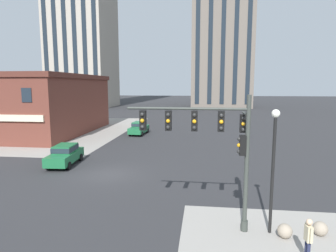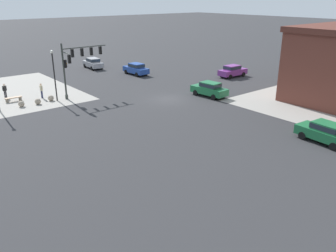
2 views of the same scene
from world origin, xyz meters
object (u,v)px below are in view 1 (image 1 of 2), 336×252
(street_lamp_corner_near, at_px, (273,157))
(car_main_southbound_near, at_px, (139,128))
(bollard_sphere_curb_a, at_px, (285,231))
(bollard_sphere_curb_b, at_px, (320,229))
(car_main_northbound_near, at_px, (65,154))
(traffic_signal_main, at_px, (216,140))
(pedestrian_with_bag, at_px, (308,238))

(street_lamp_corner_near, xyz_separation_m, car_main_southbound_near, (-11.65, 25.04, -2.58))
(bollard_sphere_curb_a, height_order, bollard_sphere_curb_b, same)
(car_main_northbound_near, distance_m, car_main_southbound_near, 15.75)
(bollard_sphere_curb_b, bearing_deg, car_main_northbound_near, 150.21)
(traffic_signal_main, relative_size, bollard_sphere_curb_a, 9.77)
(traffic_signal_main, distance_m, street_lamp_corner_near, 2.59)
(bollard_sphere_curb_a, bearing_deg, car_main_southbound_near, 115.61)
(car_main_southbound_near, bearing_deg, car_main_northbound_near, -100.40)
(bollard_sphere_curb_b, distance_m, pedestrian_with_bag, 2.60)
(traffic_signal_main, relative_size, bollard_sphere_curb_b, 9.77)
(traffic_signal_main, distance_m, car_main_southbound_near, 26.69)
(car_main_northbound_near, xyz_separation_m, car_main_southbound_near, (2.84, 15.49, 0.00))
(traffic_signal_main, height_order, street_lamp_corner_near, traffic_signal_main)
(street_lamp_corner_near, bearing_deg, bollard_sphere_curb_a, -36.11)
(bollard_sphere_curb_b, relative_size, street_lamp_corner_near, 0.11)
(bollard_sphere_curb_a, height_order, car_main_northbound_near, car_main_northbound_near)
(street_lamp_corner_near, bearing_deg, car_main_northbound_near, 146.62)
(bollard_sphere_curb_a, xyz_separation_m, bollard_sphere_curb_b, (1.62, 0.41, 0.00))
(bollard_sphere_curb_b, relative_size, car_main_southbound_near, 0.14)
(bollard_sphere_curb_b, distance_m, street_lamp_corner_near, 3.85)
(traffic_signal_main, height_order, pedestrian_with_bag, traffic_signal_main)
(bollard_sphere_curb_b, xyz_separation_m, pedestrian_with_bag, (-1.29, -2.15, 0.68))
(bollard_sphere_curb_a, relative_size, street_lamp_corner_near, 0.11)
(street_lamp_corner_near, bearing_deg, pedestrian_with_bag, -67.59)
(bollard_sphere_curb_b, bearing_deg, pedestrian_with_bag, -120.88)
(traffic_signal_main, relative_size, car_main_northbound_near, 1.38)
(traffic_signal_main, distance_m, bollard_sphere_curb_a, 4.95)
(car_main_northbound_near, bearing_deg, pedestrian_with_bag, -37.24)
(traffic_signal_main, bearing_deg, street_lamp_corner_near, -4.51)
(pedestrian_with_bag, distance_m, car_main_northbound_near, 19.32)
(street_lamp_corner_near, height_order, car_main_southbound_near, street_lamp_corner_near)
(street_lamp_corner_near, height_order, car_main_northbound_near, street_lamp_corner_near)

